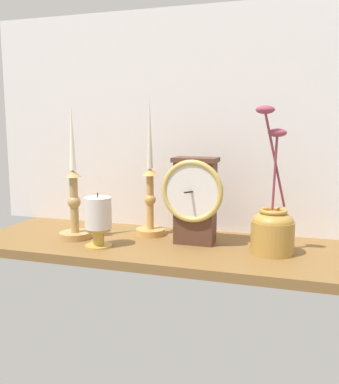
{
  "coord_description": "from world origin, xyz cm",
  "views": [
    {
      "loc": [
        37.6,
        -106.7,
        31.76
      ],
      "look_at": [
        3.8,
        0.0,
        14.0
      ],
      "focal_mm": 40.31,
      "sensor_mm": 36.0,
      "label": 1
    }
  ],
  "objects_px": {
    "mantel_clock": "(195,198)",
    "candlestick_tall_left": "(74,200)",
    "brass_vase_jar": "(272,227)",
    "candlestick_tall_center": "(150,196)",
    "pillar_candle_front": "(98,218)"
  },
  "relations": [
    {
      "from": "mantel_clock",
      "to": "candlestick_tall_center",
      "type": "height_order",
      "value": "candlestick_tall_center"
    },
    {
      "from": "brass_vase_jar",
      "to": "pillar_candle_front",
      "type": "height_order",
      "value": "brass_vase_jar"
    },
    {
      "from": "pillar_candle_front",
      "to": "brass_vase_jar",
      "type": "bearing_deg",
      "value": 9.6
    },
    {
      "from": "candlestick_tall_center",
      "to": "brass_vase_jar",
      "type": "distance_m",
      "value": 0.36
    },
    {
      "from": "mantel_clock",
      "to": "brass_vase_jar",
      "type": "distance_m",
      "value": 0.21
    },
    {
      "from": "candlestick_tall_center",
      "to": "pillar_candle_front",
      "type": "distance_m",
      "value": 0.18
    },
    {
      "from": "candlestick_tall_center",
      "to": "pillar_candle_front",
      "type": "height_order",
      "value": "candlestick_tall_center"
    },
    {
      "from": "candlestick_tall_center",
      "to": "brass_vase_jar",
      "type": "bearing_deg",
      "value": -12.48
    },
    {
      "from": "candlestick_tall_left",
      "to": "candlestick_tall_center",
      "type": "height_order",
      "value": "candlestick_tall_center"
    },
    {
      "from": "mantel_clock",
      "to": "candlestick_tall_left",
      "type": "distance_m",
      "value": 0.34
    },
    {
      "from": "mantel_clock",
      "to": "brass_vase_jar",
      "type": "relative_size",
      "value": 0.64
    },
    {
      "from": "mantel_clock",
      "to": "brass_vase_jar",
      "type": "height_order",
      "value": "brass_vase_jar"
    },
    {
      "from": "brass_vase_jar",
      "to": "mantel_clock",
      "type": "bearing_deg",
      "value": 172.75
    },
    {
      "from": "mantel_clock",
      "to": "pillar_candle_front",
      "type": "distance_m",
      "value": 0.26
    },
    {
      "from": "brass_vase_jar",
      "to": "pillar_candle_front",
      "type": "xyz_separation_m",
      "value": [
        -0.44,
        -0.07,
        0.01
      ]
    }
  ]
}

